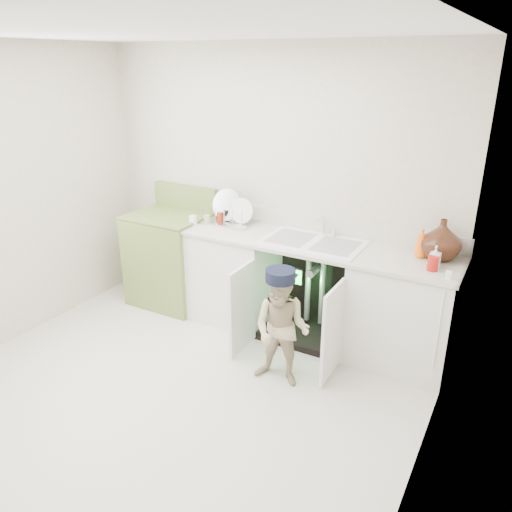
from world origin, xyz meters
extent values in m
plane|color=beige|center=(0.00, 0.00, 0.00)|extent=(3.50, 3.50, 0.00)
cube|color=beige|center=(0.00, 1.50, 1.25)|extent=(3.50, 2.50, 0.02)
cube|color=beige|center=(-1.75, 0.00, 1.25)|extent=(2.50, 3.00, 0.02)
cube|color=beige|center=(1.75, 0.00, 1.25)|extent=(2.50, 3.00, 0.02)
plane|color=white|center=(0.00, 0.00, 2.50)|extent=(3.50, 3.50, 0.00)
cube|color=silver|center=(-0.25, 1.20, 0.43)|extent=(0.80, 0.60, 0.86)
cube|color=silver|center=(1.35, 1.20, 0.43)|extent=(0.80, 0.60, 0.86)
cube|color=black|center=(0.55, 1.47, 0.43)|extent=(0.80, 0.06, 0.86)
cube|color=black|center=(0.55, 1.20, 0.03)|extent=(0.80, 0.60, 0.06)
cylinder|color=gray|center=(0.48, 1.30, 0.45)|extent=(0.05, 0.05, 0.70)
cylinder|color=gray|center=(0.62, 1.30, 0.45)|extent=(0.05, 0.05, 0.70)
cylinder|color=gray|center=(0.55, 1.25, 0.62)|extent=(0.07, 0.18, 0.07)
cube|color=silver|center=(0.15, 0.70, 0.40)|extent=(0.03, 0.40, 0.76)
cube|color=silver|center=(0.95, 0.70, 0.40)|extent=(0.02, 0.40, 0.76)
cube|color=beige|center=(0.55, 1.20, 0.89)|extent=(2.44, 0.64, 0.03)
cube|color=beige|center=(0.55, 1.49, 0.98)|extent=(2.44, 0.02, 0.15)
cube|color=white|center=(0.55, 1.20, 0.90)|extent=(0.85, 0.55, 0.02)
cube|color=gray|center=(0.34, 1.20, 0.91)|extent=(0.34, 0.40, 0.01)
cube|color=gray|center=(0.76, 1.20, 0.91)|extent=(0.34, 0.40, 0.01)
cylinder|color=silver|center=(0.55, 1.42, 0.99)|extent=(0.03, 0.03, 0.17)
cylinder|color=silver|center=(0.55, 1.36, 1.06)|extent=(0.02, 0.14, 0.02)
cylinder|color=silver|center=(0.66, 1.42, 0.94)|extent=(0.04, 0.04, 0.06)
cylinder|color=white|center=(1.68, 0.89, 0.55)|extent=(0.01, 0.01, 0.70)
cube|color=white|center=(1.68, 0.98, 0.93)|extent=(0.04, 0.02, 0.06)
cube|color=silver|center=(-0.35, 1.32, 0.91)|extent=(0.49, 0.33, 0.02)
cylinder|color=silver|center=(-0.40, 1.34, 1.00)|extent=(0.30, 0.11, 0.29)
cylinder|color=white|center=(-0.22, 1.32, 0.99)|extent=(0.24, 0.06, 0.24)
cylinder|color=silver|center=(-0.55, 1.22, 0.99)|extent=(0.01, 0.01, 0.14)
cylinder|color=silver|center=(-0.45, 1.22, 0.99)|extent=(0.01, 0.01, 0.14)
cylinder|color=silver|center=(-0.35, 1.22, 0.99)|extent=(0.01, 0.01, 0.14)
cylinder|color=silver|center=(-0.26, 1.22, 0.99)|extent=(0.01, 0.01, 0.14)
cylinder|color=silver|center=(-0.16, 1.22, 0.99)|extent=(0.01, 0.01, 0.14)
imported|color=#412612|center=(1.55, 1.34, 1.06)|extent=(0.31, 0.31, 0.32)
imported|color=#FF620D|center=(1.42, 1.30, 1.02)|extent=(0.09, 0.09, 0.23)
imported|color=white|center=(1.55, 1.14, 0.99)|extent=(0.08, 0.08, 0.17)
cylinder|color=#B4170F|center=(1.55, 1.08, 0.96)|extent=(0.08, 0.08, 0.11)
cylinder|color=#AC270E|center=(-0.44, 1.28, 0.95)|extent=(0.05, 0.05, 0.10)
cylinder|color=tan|center=(-0.53, 1.20, 0.94)|extent=(0.06, 0.06, 0.08)
cylinder|color=black|center=(-0.38, 1.32, 0.96)|extent=(0.04, 0.04, 0.12)
cube|color=white|center=(-0.62, 1.10, 0.95)|extent=(0.05, 0.05, 0.09)
cube|color=olive|center=(-0.97, 1.18, 0.45)|extent=(0.75, 0.65, 0.91)
cube|color=olive|center=(-0.97, 1.18, 0.92)|extent=(0.75, 0.65, 0.02)
cube|color=olive|center=(-0.97, 1.46, 1.04)|extent=(0.75, 0.06, 0.24)
cylinder|color=black|center=(-1.16, 1.02, 0.91)|extent=(0.17, 0.17, 0.02)
cylinder|color=silver|center=(-1.16, 1.02, 0.93)|extent=(0.20, 0.20, 0.01)
cylinder|color=black|center=(-1.16, 1.33, 0.91)|extent=(0.17, 0.17, 0.02)
cylinder|color=silver|center=(-1.16, 1.33, 0.93)|extent=(0.20, 0.20, 0.01)
cylinder|color=black|center=(-0.78, 1.02, 0.91)|extent=(0.17, 0.17, 0.02)
cylinder|color=silver|center=(-0.78, 1.02, 0.93)|extent=(0.20, 0.20, 0.01)
cylinder|color=black|center=(-0.78, 1.33, 0.91)|extent=(0.17, 0.17, 0.02)
cylinder|color=silver|center=(-0.78, 1.33, 0.93)|extent=(0.20, 0.20, 0.01)
imported|color=tan|center=(0.64, 0.45, 0.46)|extent=(0.47, 0.38, 0.92)
cylinder|color=black|center=(0.64, 0.45, 0.89)|extent=(0.24, 0.24, 0.09)
cube|color=black|center=(0.63, 0.55, 0.85)|extent=(0.18, 0.10, 0.01)
cube|color=black|center=(0.58, 0.86, 0.72)|extent=(0.07, 0.01, 0.14)
cube|color=#26F23F|center=(0.58, 0.85, 0.72)|extent=(0.06, 0.00, 0.12)
camera|label=1|loc=(2.07, -2.49, 2.35)|focal=35.00mm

